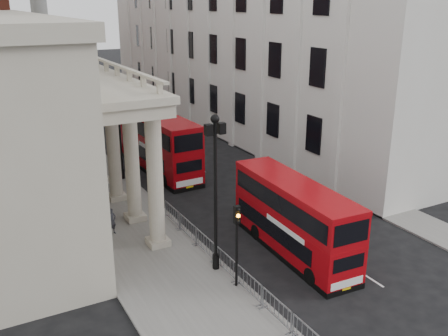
# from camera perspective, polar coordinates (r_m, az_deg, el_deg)

# --- Properties ---
(ground) EXTENTS (260.00, 260.00, 0.00)m
(ground) POSITION_cam_1_polar(r_m,az_deg,el_deg) (24.41, 4.89, -15.36)
(ground) COLOR black
(ground) RESTS_ON ground
(sidewalk_west) EXTENTS (6.00, 140.00, 0.12)m
(sidewalk_west) POSITION_cam_1_polar(r_m,az_deg,el_deg) (49.39, -17.66, 1.81)
(sidewalk_west) COLOR slate
(sidewalk_west) RESTS_ON ground
(sidewalk_east) EXTENTS (3.00, 140.00, 0.12)m
(sidewalk_east) POSITION_cam_1_polar(r_m,az_deg,el_deg) (54.67, -0.51, 4.28)
(sidewalk_east) COLOR slate
(sidewalk_east) RESTS_ON ground
(kerb) EXTENTS (0.20, 140.00, 0.14)m
(kerb) POSITION_cam_1_polar(r_m,az_deg,el_deg) (49.97, -14.36, 2.32)
(kerb) COLOR slate
(kerb) RESTS_ON ground
(east_building) EXTENTS (8.00, 55.00, 25.00)m
(east_building) POSITION_cam_1_polar(r_m,az_deg,el_deg) (55.93, 0.81, 17.50)
(east_building) COLOR silver
(east_building) RESTS_ON ground
(lamp_post_south) EXTENTS (1.05, 0.44, 8.32)m
(lamp_post_south) POSITION_cam_1_polar(r_m,az_deg,el_deg) (24.96, -0.99, -1.79)
(lamp_post_south) COLOR black
(lamp_post_south) RESTS_ON sidewalk_west
(lamp_post_mid) EXTENTS (1.05, 0.44, 8.32)m
(lamp_post_mid) POSITION_cam_1_polar(r_m,az_deg,el_deg) (39.27, -11.94, 5.43)
(lamp_post_mid) COLOR black
(lamp_post_mid) RESTS_ON sidewalk_west
(lamp_post_north) EXTENTS (1.05, 0.44, 8.32)m
(lamp_post_north) POSITION_cam_1_polar(r_m,az_deg,el_deg) (54.53, -16.97, 8.66)
(lamp_post_north) COLOR black
(lamp_post_north) RESTS_ON sidewalk_west
(traffic_light) EXTENTS (0.28, 0.33, 4.30)m
(traffic_light) POSITION_cam_1_polar(r_m,az_deg,el_deg) (24.08, 1.49, -7.26)
(traffic_light) COLOR black
(traffic_light) RESTS_ON sidewalk_west
(crowd_barriers) EXTENTS (0.50, 18.75, 1.10)m
(crowd_barriers) POSITION_cam_1_polar(r_m,az_deg,el_deg) (25.49, 1.46, -11.91)
(crowd_barriers) COLOR gray
(crowd_barriers) RESTS_ON sidewalk_west
(bus_near) EXTENTS (2.82, 9.79, 4.18)m
(bus_near) POSITION_cam_1_polar(r_m,az_deg,el_deg) (28.17, 7.95, -5.51)
(bus_near) COLOR #9F070D
(bus_near) RESTS_ON ground
(bus_far) EXTENTS (3.08, 11.22, 4.80)m
(bus_far) POSITION_cam_1_polar(r_m,az_deg,el_deg) (41.58, -7.46, 2.99)
(bus_far) COLOR #93060C
(bus_far) RESTS_ON ground
(pedestrian_a) EXTENTS (0.72, 0.63, 1.67)m
(pedestrian_a) POSITION_cam_1_polar(r_m,az_deg,el_deg) (31.00, -12.69, -5.97)
(pedestrian_a) COLOR #212227
(pedestrian_a) RESTS_ON sidewalk_west
(pedestrian_b) EXTENTS (1.11, 0.97, 1.92)m
(pedestrian_b) POSITION_cam_1_polar(r_m,az_deg,el_deg) (37.76, -15.86, -1.49)
(pedestrian_b) COLOR #292521
(pedestrian_b) RESTS_ON sidewalk_west
(pedestrian_c) EXTENTS (0.94, 0.62, 1.89)m
(pedestrian_c) POSITION_cam_1_polar(r_m,az_deg,el_deg) (42.36, -15.09, 0.74)
(pedestrian_c) COLOR black
(pedestrian_c) RESTS_ON sidewalk_west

